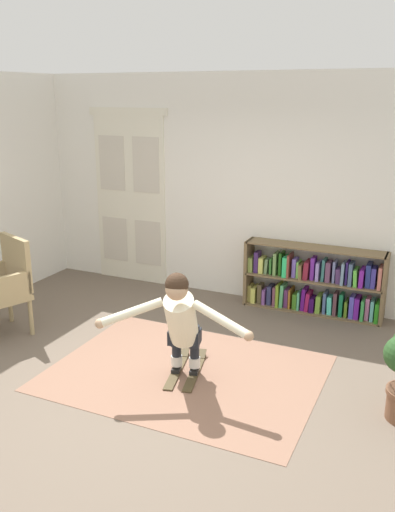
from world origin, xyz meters
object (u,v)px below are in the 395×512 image
object	(u,v)px
wicker_chair	(2,284)
person_skier	(181,318)
bookshelf	(314,284)
skis_pair	(186,369)

from	to	relation	value
wicker_chair	person_skier	distance (m)	2.34
bookshelf	skis_pair	world-z (taller)	bookshelf
skis_pair	wicker_chair	bearing A→B (deg)	-179.38
bookshelf	skis_pair	size ratio (longest dim) A/B	2.10
bookshelf	person_skier	world-z (taller)	person_skier
person_skier	skis_pair	bearing A→B (deg)	103.28
person_skier	wicker_chair	bearing A→B (deg)	175.42
bookshelf	person_skier	xyz separation A→B (m)	(-0.72, -2.26, 0.29)
wicker_chair	skis_pair	distance (m)	2.35
wicker_chair	person_skier	bearing A→B (deg)	-4.58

